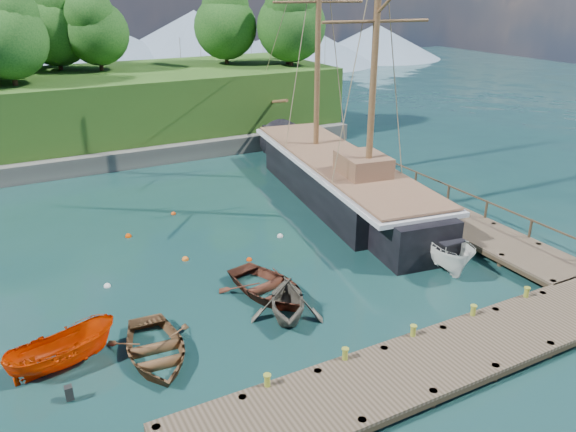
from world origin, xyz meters
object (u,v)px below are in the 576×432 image
object	(u,v)px
rowboat_2	(269,295)
motorboat_orange	(65,367)
schooner	(339,182)
cabin_boat_white	(442,264)
rowboat_1	(287,317)
rowboat_0	(156,357)

from	to	relation	value
rowboat_2	motorboat_orange	world-z (taller)	motorboat_orange
schooner	cabin_boat_white	bearing A→B (deg)	-84.47
motorboat_orange	cabin_boat_white	distance (m)	17.45
rowboat_2	cabin_boat_white	distance (m)	8.88
rowboat_1	rowboat_2	distance (m)	1.96
cabin_boat_white	schooner	bearing A→B (deg)	107.56
rowboat_2	motorboat_orange	size ratio (longest dim) A/B	1.18
rowboat_1	cabin_boat_white	world-z (taller)	cabin_boat_white
rowboat_2	schooner	world-z (taller)	schooner
motorboat_orange	schooner	bearing A→B (deg)	-72.68
cabin_boat_white	rowboat_2	bearing A→B (deg)	-168.63
rowboat_0	cabin_boat_white	bearing A→B (deg)	7.52
rowboat_1	motorboat_orange	distance (m)	8.60
rowboat_0	rowboat_1	size ratio (longest dim) A/B	1.27
rowboat_0	motorboat_orange	xyz separation A→B (m)	(-3.03, 1.00, 0.00)
rowboat_0	schooner	size ratio (longest dim) A/B	0.16
rowboat_0	cabin_boat_white	distance (m)	14.44
motorboat_orange	cabin_boat_white	bearing A→B (deg)	-102.52
rowboat_2	schooner	size ratio (longest dim) A/B	0.17
rowboat_2	schooner	bearing A→B (deg)	31.04
motorboat_orange	schooner	world-z (taller)	schooner
rowboat_0	rowboat_1	bearing A→B (deg)	6.30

